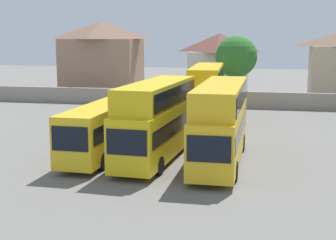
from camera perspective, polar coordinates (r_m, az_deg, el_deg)
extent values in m
plane|color=slate|center=(49.10, 3.58, 0.49)|extent=(140.00, 140.00, 0.00)
cube|color=gray|center=(54.99, 4.52, 2.43)|extent=(56.00, 0.50, 1.80)
cube|color=yellow|center=(32.70, -7.32, -0.90)|extent=(2.63, 10.68, 3.05)
cube|color=black|center=(27.78, -11.15, -2.13)|extent=(2.11, 0.13, 1.37)
cube|color=black|center=(32.63, -7.34, -0.27)|extent=(2.65, 9.83, 0.96)
cylinder|color=black|center=(29.59, -7.47, -4.68)|extent=(0.32, 1.11, 1.10)
cylinder|color=black|center=(30.42, -11.38, -4.39)|extent=(0.32, 1.11, 1.10)
cylinder|color=black|center=(35.67, -3.77, -2.13)|extent=(0.32, 1.11, 1.10)
cylinder|color=black|center=(36.36, -7.11, -1.96)|extent=(0.32, 1.11, 1.10)
cube|color=yellow|center=(31.54, -1.34, -1.19)|extent=(3.23, 11.02, 3.08)
cube|color=black|center=(26.38, -4.75, -2.57)|extent=(2.25, 0.22, 1.39)
cube|color=black|center=(31.47, -1.34, -0.53)|extent=(3.21, 10.16, 0.97)
cube|color=yellow|center=(31.44, -1.21, 3.00)|extent=(3.14, 10.48, 1.50)
cube|color=black|center=(31.44, -1.21, 3.00)|extent=(3.20, 9.94, 1.05)
cylinder|color=black|center=(28.36, -1.01, -5.23)|extent=(0.37, 1.12, 1.10)
cylinder|color=black|center=(29.09, -5.48, -4.89)|extent=(0.37, 1.12, 1.10)
cylinder|color=black|center=(34.71, 2.13, -2.45)|extent=(0.37, 1.12, 1.10)
cylinder|color=black|center=(35.31, -1.59, -2.24)|extent=(0.37, 1.12, 1.10)
cube|color=gold|center=(30.83, 6.00, -1.55)|extent=(2.59, 11.76, 3.02)
cube|color=black|center=(25.02, 4.68, -3.33)|extent=(2.23, 0.09, 1.36)
cube|color=black|center=(30.76, 6.01, -0.89)|extent=(2.62, 10.82, 0.95)
cube|color=gold|center=(30.75, 6.13, 2.73)|extent=(2.53, 11.17, 1.54)
cube|color=black|center=(30.75, 6.13, 2.73)|extent=(2.62, 10.59, 1.08)
cylinder|color=black|center=(27.51, 7.63, -5.80)|extent=(0.30, 1.10, 1.10)
cylinder|color=black|center=(27.75, 2.79, -5.58)|extent=(0.30, 1.10, 1.10)
cylinder|color=black|center=(34.57, 8.48, -2.60)|extent=(0.30, 1.10, 1.10)
cylinder|color=black|center=(34.76, 4.63, -2.46)|extent=(0.30, 1.10, 1.10)
cube|color=yellow|center=(45.81, -0.04, 2.30)|extent=(2.59, 10.04, 3.18)
cube|color=black|center=(40.91, -1.55, 1.94)|extent=(2.20, 0.10, 1.43)
cube|color=black|center=(45.76, -0.04, 2.78)|extent=(2.62, 9.24, 1.00)
cylinder|color=black|center=(42.78, 0.57, -0.12)|extent=(0.31, 1.10, 1.10)
cylinder|color=black|center=(43.30, -2.41, -0.01)|extent=(0.31, 1.10, 1.10)
cylinder|color=black|center=(48.80, 2.06, 1.10)|extent=(0.31, 1.10, 1.10)
cylinder|color=black|center=(49.25, -0.57, 1.19)|extent=(0.31, 1.10, 1.10)
cube|color=yellow|center=(44.48, 4.40, 2.05)|extent=(3.19, 11.70, 3.17)
cube|color=black|center=(38.69, 3.80, 1.47)|extent=(2.21, 0.21, 1.43)
cube|color=black|center=(44.43, 4.41, 2.53)|extent=(3.18, 10.78, 1.00)
cube|color=yellow|center=(44.51, 4.47, 5.14)|extent=(3.11, 11.12, 1.61)
cube|color=black|center=(44.51, 4.47, 5.14)|extent=(3.16, 10.55, 1.12)
cylinder|color=black|center=(41.09, 5.63, -0.58)|extent=(0.36, 1.12, 1.10)
cylinder|color=black|center=(41.26, 2.43, -0.49)|extent=(0.36, 1.12, 1.10)
cylinder|color=black|center=(48.16, 6.06, 0.94)|extent=(0.36, 1.12, 1.10)
cylinder|color=black|center=(48.31, 3.32, 1.00)|extent=(0.36, 1.12, 1.10)
cube|color=#9E7A60|center=(66.14, -7.53, 6.01)|extent=(9.49, 7.24, 7.33)
pyramid|color=brown|center=(66.01, -7.62, 10.17)|extent=(9.96, 7.60, 2.27)
cube|color=silver|center=(63.59, 5.84, 5.19)|extent=(7.11, 6.49, 5.76)
pyramid|color=brown|center=(63.40, 5.90, 8.79)|extent=(7.46, 6.81, 2.24)
cylinder|color=brown|center=(57.07, 7.73, 3.66)|extent=(0.51, 0.51, 3.82)
sphere|color=#2D6B28|center=(56.80, 7.81, 7.21)|extent=(4.65, 4.65, 4.65)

